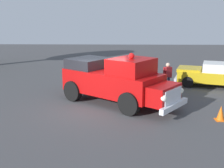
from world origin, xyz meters
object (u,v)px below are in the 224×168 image
Objects in this scene: vintage_fire_truck at (116,80)px; spectator_standing at (167,75)px; classic_hot_rod at (213,74)px; traffic_cone at (221,113)px.

spectator_standing is (-2.29, 2.89, -0.23)m from vintage_fire_truck.
classic_hot_rod is at bearing 115.27° from spectator_standing.
classic_hot_rod is 6.19m from traffic_cone.
vintage_fire_truck is at bearing -51.62° from spectator_standing.
classic_hot_rod reaches higher than traffic_cone.
spectator_standing reaches higher than classic_hot_rod.
spectator_standing reaches higher than traffic_cone.
spectator_standing is 2.64× the size of traffic_cone.
spectator_standing is 4.84m from traffic_cone.
vintage_fire_truck reaches higher than traffic_cone.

